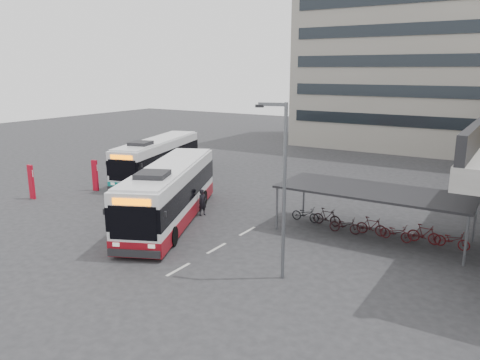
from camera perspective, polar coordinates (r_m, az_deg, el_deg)
The scene contains 11 objects.
ground at distance 27.37m, azimuth -3.61°, elevation -5.33°, with size 120.00×120.00×0.00m, color #28282B.
bike_shelter at distance 26.03m, azimuth 15.82°, elevation -3.68°, with size 10.00×4.00×2.54m.
office_block at distance 57.90m, azimuth 23.75°, elevation 15.98°, with size 30.00×15.00×25.00m, color gray.
road_markings at distance 23.72m, azimuth -2.89°, elevation -8.32°, with size 0.15×7.60×0.01m.
bus_main at distance 27.63m, azimuth -8.50°, elevation -1.63°, with size 7.40×12.26×3.62m.
bus_teal at distance 39.08m, azimuth -9.96°, elevation 2.58°, with size 5.57×11.80×3.42m.
pedestrian at distance 28.70m, azimuth -4.60°, elevation -2.74°, with size 0.60×0.39×1.65m, color black.
lamp_post at distance 19.25m, azimuth 5.16°, elevation -0.18°, with size 1.28×0.53×7.49m.
sign_totem_south at distance 35.22m, azimuth -24.10°, elevation -0.16°, with size 0.52×0.16×2.39m.
sign_totem_mid at distance 36.01m, azimuth -17.26°, elevation 0.61°, with size 0.50×0.21×2.29m.
sign_totem_north at distance 42.42m, azimuth -11.24°, elevation 3.02°, with size 0.55×0.31×2.58m.
Camera 1 is at (15.15, -21.05, 8.75)m, focal length 35.00 mm.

